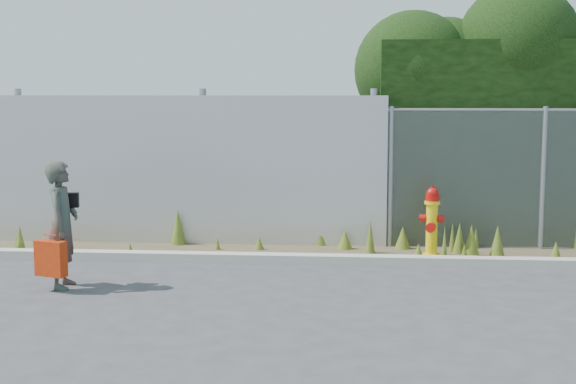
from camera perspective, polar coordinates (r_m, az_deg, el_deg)
The scene contains 8 objects.
ground at distance 8.87m, azimuth 1.19°, elevation -7.57°, with size 80.00×80.00×0.00m, color #3C3C3F.
curb at distance 10.61m, azimuth 1.80°, elevation -4.79°, with size 16.00×0.22×0.12m, color #B0AA9F.
weed_strip at distance 11.26m, azimuth 4.87°, elevation -3.75°, with size 16.00×1.34×0.53m.
corrugated_fence at distance 12.23m, azimuth -13.25°, elevation 1.56°, with size 8.50×0.21×2.30m.
fire_hydrant at distance 11.08m, azimuth 10.19°, elevation -2.18°, with size 0.33×0.30×0.99m.
woman at distance 9.57m, azimuth -15.76°, elevation -2.25°, with size 0.54×0.35×1.47m, color #0F624E.
red_tote_bag at distance 9.45m, azimuth -16.51°, elevation -4.55°, with size 0.37×0.13×0.48m.
black_shoulder_bag at distance 9.67m, azimuth -15.33°, elevation -0.56°, with size 0.23×0.10×0.17m.
Camera 1 is at (0.53, -8.56, 2.25)m, focal length 50.00 mm.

